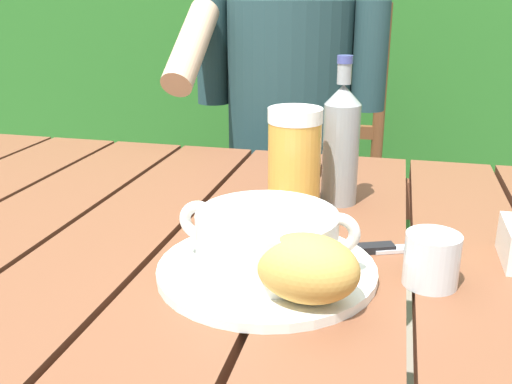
% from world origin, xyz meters
% --- Properties ---
extents(dining_table, '(1.48, 0.91, 0.73)m').
position_xyz_m(dining_table, '(0.00, 0.00, 0.65)').
color(dining_table, brown).
rests_on(dining_table, ground_plane).
extents(hedge_backdrop, '(4.19, 0.81, 1.68)m').
position_xyz_m(hedge_backdrop, '(0.05, 1.65, 0.83)').
color(hedge_backdrop, '#286623').
rests_on(hedge_backdrop, ground_plane).
extents(chair_near_diner, '(0.48, 0.46, 1.03)m').
position_xyz_m(chair_near_diner, '(-0.06, 0.90, 0.49)').
color(chair_near_diner, brown).
rests_on(chair_near_diner, ground_plane).
extents(person_eating, '(0.48, 0.47, 1.25)m').
position_xyz_m(person_eating, '(-0.06, 0.70, 0.73)').
color(person_eating, '#213E41').
rests_on(person_eating, ground_plane).
extents(serving_plate, '(0.27, 0.27, 0.01)m').
position_xyz_m(serving_plate, '(0.08, -0.12, 0.74)').
color(serving_plate, white).
rests_on(serving_plate, dining_table).
extents(soup_bowl, '(0.22, 0.17, 0.08)m').
position_xyz_m(soup_bowl, '(0.08, -0.12, 0.78)').
color(soup_bowl, white).
rests_on(soup_bowl, serving_plate).
extents(bread_roll, '(0.13, 0.10, 0.07)m').
position_xyz_m(bread_roll, '(0.14, -0.19, 0.78)').
color(bread_roll, '#C19243').
rests_on(bread_roll, serving_plate).
extents(beer_glass, '(0.08, 0.08, 0.17)m').
position_xyz_m(beer_glass, '(0.07, 0.09, 0.82)').
color(beer_glass, gold).
rests_on(beer_glass, dining_table).
extents(beer_bottle, '(0.06, 0.06, 0.24)m').
position_xyz_m(beer_bottle, '(0.13, 0.16, 0.83)').
color(beer_bottle, gray).
rests_on(beer_bottle, dining_table).
extents(water_glass_small, '(0.06, 0.06, 0.06)m').
position_xyz_m(water_glass_small, '(0.27, -0.09, 0.77)').
color(water_glass_small, silver).
rests_on(water_glass_small, dining_table).
extents(table_knife, '(0.15, 0.07, 0.01)m').
position_xyz_m(table_knife, '(0.22, -0.01, 0.74)').
color(table_knife, silver).
rests_on(table_knife, dining_table).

